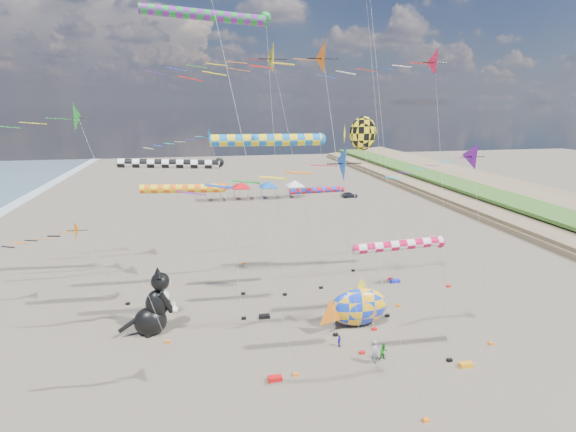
{
  "coord_description": "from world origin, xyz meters",
  "views": [
    {
      "loc": [
        -8.37,
        -20.11,
        17.25
      ],
      "look_at": [
        -1.93,
        12.0,
        8.95
      ],
      "focal_mm": 28.0,
      "sensor_mm": 36.0,
      "label": 1
    }
  ],
  "objects_px": {
    "person_adult": "(375,352)",
    "child_blue": "(339,341)",
    "cat_inflatable": "(153,302)",
    "fish_inflatable": "(358,307)",
    "child_green": "(384,352)",
    "parked_car": "(349,195)"
  },
  "relations": [
    {
      "from": "person_adult",
      "to": "child_green",
      "type": "relative_size",
      "value": 1.47
    },
    {
      "from": "fish_inflatable",
      "to": "child_blue",
      "type": "bearing_deg",
      "value": -130.51
    },
    {
      "from": "cat_inflatable",
      "to": "child_blue",
      "type": "distance_m",
      "value": 14.33
    },
    {
      "from": "child_green",
      "to": "parked_car",
      "type": "xyz_separation_m",
      "value": [
        15.41,
        52.32,
        -0.05
      ]
    },
    {
      "from": "cat_inflatable",
      "to": "parked_car",
      "type": "relative_size",
      "value": 1.6
    },
    {
      "from": "person_adult",
      "to": "child_green",
      "type": "bearing_deg",
      "value": -5.46
    },
    {
      "from": "child_blue",
      "to": "parked_car",
      "type": "relative_size",
      "value": 0.29
    },
    {
      "from": "cat_inflatable",
      "to": "person_adult",
      "type": "xyz_separation_m",
      "value": [
        15.01,
        -7.42,
        -1.69
      ]
    },
    {
      "from": "parked_car",
      "to": "person_adult",
      "type": "bearing_deg",
      "value": 165.25
    },
    {
      "from": "child_blue",
      "to": "cat_inflatable",
      "type": "bearing_deg",
      "value": 110.13
    },
    {
      "from": "fish_inflatable",
      "to": "child_green",
      "type": "relative_size",
      "value": 5.34
    },
    {
      "from": "parked_car",
      "to": "cat_inflatable",
      "type": "bearing_deg",
      "value": 147.75
    },
    {
      "from": "person_adult",
      "to": "parked_car",
      "type": "bearing_deg",
      "value": 43.77
    },
    {
      "from": "person_adult",
      "to": "parked_car",
      "type": "distance_m",
      "value": 55.11
    },
    {
      "from": "fish_inflatable",
      "to": "person_adult",
      "type": "relative_size",
      "value": 3.64
    },
    {
      "from": "fish_inflatable",
      "to": "parked_car",
      "type": "relative_size",
      "value": 1.98
    },
    {
      "from": "cat_inflatable",
      "to": "person_adult",
      "type": "bearing_deg",
      "value": -38.32
    },
    {
      "from": "person_adult",
      "to": "child_blue",
      "type": "bearing_deg",
      "value": 94.34
    },
    {
      "from": "fish_inflatable",
      "to": "cat_inflatable",
      "type": "bearing_deg",
      "value": 172.47
    },
    {
      "from": "cat_inflatable",
      "to": "child_blue",
      "type": "height_order",
      "value": "cat_inflatable"
    },
    {
      "from": "child_green",
      "to": "parked_car",
      "type": "height_order",
      "value": "child_green"
    },
    {
      "from": "child_green",
      "to": "parked_car",
      "type": "distance_m",
      "value": 54.54
    }
  ]
}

